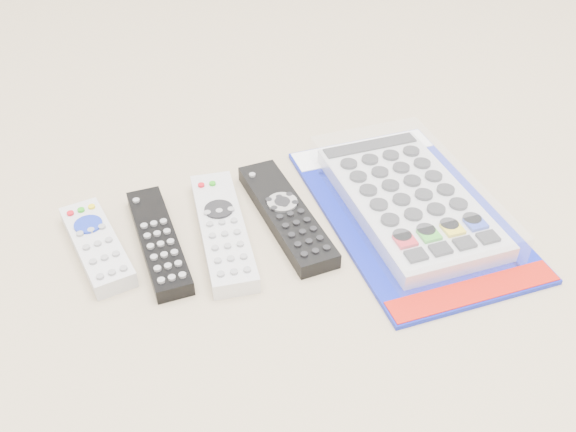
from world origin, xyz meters
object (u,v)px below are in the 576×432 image
object	(u,v)px
remote_large_black	(286,214)
remote_silver_dvd	(223,230)
remote_small_grey	(97,245)
jumbo_remote_packaged	(409,199)
remote_slim_black	(158,241)

from	to	relation	value
remote_large_black	remote_silver_dvd	bearing A→B (deg)	178.24
remote_small_grey	jumbo_remote_packaged	distance (m)	0.40
remote_slim_black	jumbo_remote_packaged	distance (m)	0.33
remote_silver_dvd	remote_large_black	size ratio (longest dim) A/B	1.02
remote_slim_black	remote_large_black	bearing A→B (deg)	-2.86
remote_small_grey	jumbo_remote_packaged	xyz separation A→B (m)	(0.40, -0.07, 0.01)
remote_small_grey	remote_silver_dvd	size ratio (longest dim) A/B	0.75
remote_large_black	jumbo_remote_packaged	world-z (taller)	jumbo_remote_packaged
remote_small_grey	remote_large_black	xyz separation A→B (m)	(0.24, -0.03, -0.00)
remote_small_grey	remote_silver_dvd	xyz separation A→B (m)	(0.15, -0.03, -0.00)
remote_slim_black	remote_large_black	size ratio (longest dim) A/B	0.90
remote_slim_black	remote_silver_dvd	bearing A→B (deg)	-6.59
remote_slim_black	remote_large_black	xyz separation A→B (m)	(0.17, -0.01, 0.00)
remote_silver_dvd	remote_large_black	bearing A→B (deg)	7.96
remote_slim_black	jumbo_remote_packaged	size ratio (longest dim) A/B	0.54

